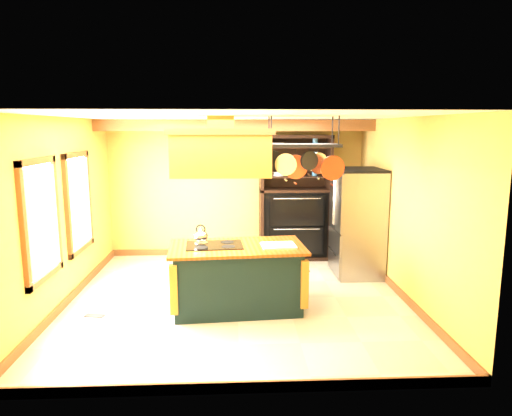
{
  "coord_description": "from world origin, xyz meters",
  "views": [
    {
      "loc": [
        -0.03,
        -6.54,
        2.54
      ],
      "look_at": [
        0.29,
        0.3,
        1.34
      ],
      "focal_mm": 32.0,
      "sensor_mm": 36.0,
      "label": 1
    }
  ],
  "objects": [
    {
      "name": "ceiling",
      "position": [
        0.0,
        0.0,
        2.7
      ],
      "size": [
        5.0,
        5.0,
        0.0
      ],
      "primitive_type": "plane",
      "rotation": [
        3.14,
        0.0,
        0.0
      ],
      "color": "white",
      "rests_on": "wall_back"
    },
    {
      "name": "refrigerator",
      "position": [
        2.09,
        1.11,
        0.89
      ],
      "size": [
        0.79,
        0.93,
        1.82
      ],
      "color": "gray",
      "rests_on": "floor"
    },
    {
      "name": "window_near",
      "position": [
        -2.47,
        -0.8,
        1.4
      ],
      "size": [
        0.06,
        1.06,
        1.56
      ],
      "color": "brown",
      "rests_on": "wall_left"
    },
    {
      "name": "floor_register",
      "position": [
        -1.96,
        -0.54,
        0.01
      ],
      "size": [
        0.3,
        0.18,
        0.01
      ],
      "primitive_type": "cube",
      "rotation": [
        0.0,
        0.0,
        -0.21
      ],
      "color": "black",
      "rests_on": "floor"
    },
    {
      "name": "pot_rack",
      "position": [
        0.91,
        -0.36,
        2.19
      ],
      "size": [
        1.09,
        0.49,
        0.86
      ],
      "color": "black",
      "rests_on": "ceiling"
    },
    {
      "name": "wall_left",
      "position": [
        -2.5,
        0.0,
        1.35
      ],
      "size": [
        0.02,
        5.0,
        2.7
      ],
      "primitive_type": "cube",
      "color": "gold",
      "rests_on": "floor"
    },
    {
      "name": "wall_front",
      "position": [
        0.0,
        -2.5,
        1.35
      ],
      "size": [
        5.0,
        0.02,
        2.7
      ],
      "primitive_type": "cube",
      "color": "gold",
      "rests_on": "floor"
    },
    {
      "name": "floor",
      "position": [
        0.0,
        0.0,
        0.0
      ],
      "size": [
        5.0,
        5.0,
        0.0
      ],
      "primitive_type": "plane",
      "color": "beige",
      "rests_on": "ground"
    },
    {
      "name": "ceiling_beam",
      "position": [
        0.0,
        1.7,
        2.59
      ],
      "size": [
        5.0,
        0.15,
        0.2
      ],
      "primitive_type": "cube",
      "color": "brown",
      "rests_on": "ceiling"
    },
    {
      "name": "wall_right",
      "position": [
        2.5,
        0.0,
        1.35
      ],
      "size": [
        0.02,
        5.0,
        2.7
      ],
      "primitive_type": "cube",
      "color": "gold",
      "rests_on": "floor"
    },
    {
      "name": "hutch",
      "position": [
        1.14,
        2.24,
        0.92
      ],
      "size": [
        1.36,
        0.62,
        2.41
      ],
      "color": "black",
      "rests_on": "floor"
    },
    {
      "name": "window_far",
      "position": [
        -2.47,
        0.6,
        1.4
      ],
      "size": [
        0.06,
        1.06,
        1.56
      ],
      "color": "brown",
      "rests_on": "wall_left"
    },
    {
      "name": "range_hood",
      "position": [
        -0.21,
        -0.36,
        2.24
      ],
      "size": [
        1.4,
        0.79,
        0.8
      ],
      "color": "#C07930",
      "rests_on": "ceiling"
    },
    {
      "name": "kitchen_island",
      "position": [
        -0.01,
        -0.35,
        0.47
      ],
      "size": [
        1.95,
        1.18,
        1.11
      ],
      "rotation": [
        0.0,
        0.0,
        0.08
      ],
      "color": "black",
      "rests_on": "floor"
    },
    {
      "name": "wall_back",
      "position": [
        0.0,
        2.5,
        1.35
      ],
      "size": [
        5.0,
        0.02,
        2.7
      ],
      "primitive_type": "cube",
      "color": "gold",
      "rests_on": "floor"
    }
  ]
}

